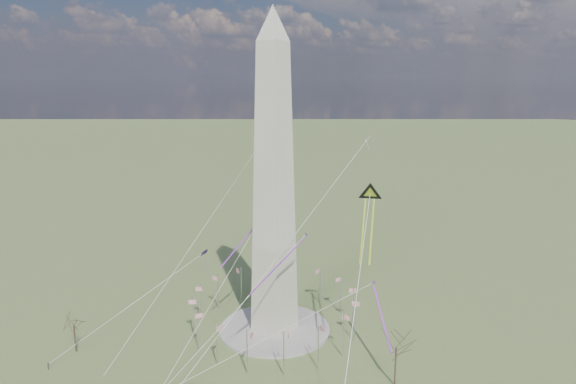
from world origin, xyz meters
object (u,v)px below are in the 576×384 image
Objects in this scene: washington_monument at (274,186)px; kite_delta_black at (370,197)px; tree_near at (396,345)px; person_west at (48,366)px.

kite_delta_black is (28.79, 8.09, -0.75)m from washington_monument.
washington_monument is at bearing 174.95° from tree_near.
person_west is 102.81m from kite_delta_black.
tree_near is 0.78× the size of kite_delta_black.
tree_near is at bearing -128.01° from person_west.
washington_monument reaches higher than tree_near.
kite_delta_black is at bearing 143.04° from tree_near.
person_west is at bearing 18.79° from kite_delta_black.
kite_delta_black reaches higher than person_west.
tree_near is (44.81, -3.96, -36.06)m from washington_monument.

